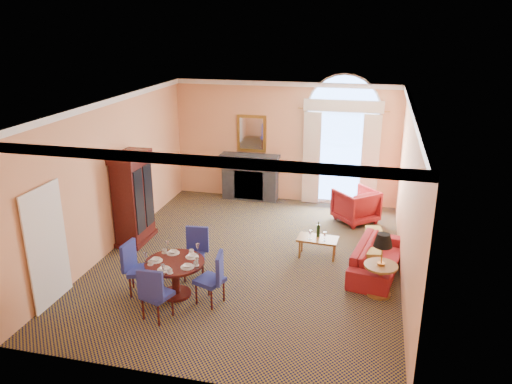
% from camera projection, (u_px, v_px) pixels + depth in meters
% --- Properties ---
extents(ground, '(7.50, 7.50, 0.00)m').
position_uv_depth(ground, '(250.00, 259.00, 10.36)').
color(ground, '#101235').
rests_on(ground, ground).
extents(room_envelope, '(6.04, 7.52, 3.45)m').
position_uv_depth(room_envelope, '(257.00, 133.00, 10.15)').
color(room_envelope, '#FBAE78').
rests_on(room_envelope, ground).
extents(armoire, '(0.58, 1.03, 2.02)m').
position_uv_depth(armoire, '(133.00, 199.00, 10.91)').
color(armoire, '#350E0C').
rests_on(armoire, ground).
extents(dining_table, '(1.06, 1.06, 0.87)m').
position_uv_depth(dining_table, '(175.00, 269.00, 8.84)').
color(dining_table, '#350E0C').
rests_on(dining_table, ground).
extents(dining_chair_north, '(0.55, 0.55, 0.97)m').
position_uv_depth(dining_chair_north, '(195.00, 249.00, 9.53)').
color(dining_chair_north, navy).
rests_on(dining_chair_north, ground).
extents(dining_chair_south, '(0.55, 0.55, 0.97)m').
position_uv_depth(dining_chair_south, '(154.00, 291.00, 8.05)').
color(dining_chair_south, navy).
rests_on(dining_chair_south, ground).
extents(dining_chair_east, '(0.56, 0.56, 0.97)m').
position_uv_depth(dining_chair_east, '(214.00, 275.00, 8.55)').
color(dining_chair_east, navy).
rests_on(dining_chair_east, ground).
extents(dining_chair_west, '(0.55, 0.55, 0.97)m').
position_uv_depth(dining_chair_west, '(135.00, 264.00, 8.93)').
color(dining_chair_west, navy).
rests_on(dining_chair_west, ground).
extents(sofa, '(1.12, 2.10, 0.58)m').
position_uv_depth(sofa, '(377.00, 258.00, 9.75)').
color(sofa, maroon).
rests_on(sofa, ground).
extents(armchair, '(1.26, 1.26, 0.83)m').
position_uv_depth(armchair, '(356.00, 205.00, 12.14)').
color(armchair, maroon).
rests_on(armchair, ground).
extents(coffee_table, '(0.86, 0.52, 0.76)m').
position_uv_depth(coffee_table, '(318.00, 239.00, 10.33)').
color(coffee_table, olive).
rests_on(coffee_table, ground).
extents(side_table, '(0.60, 0.60, 1.17)m').
position_uv_depth(side_table, '(382.00, 258.00, 8.77)').
color(side_table, olive).
rests_on(side_table, ground).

